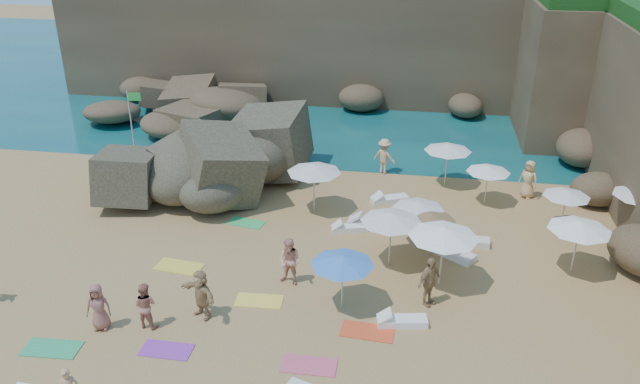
# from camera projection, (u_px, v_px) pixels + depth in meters

# --- Properties ---
(ground) EXTENTS (120.00, 120.00, 0.00)m
(ground) POSITION_uv_depth(u_px,v_px,m) (259.00, 265.00, 24.93)
(ground) COLOR tan
(ground) RESTS_ON ground
(seawater) EXTENTS (120.00, 120.00, 0.00)m
(seawater) POSITION_uv_depth(u_px,v_px,m) (348.00, 75.00, 51.69)
(seawater) COLOR #0C4751
(seawater) RESTS_ON ground
(cliff_back) EXTENTS (44.00, 8.00, 8.00)m
(cliff_back) POSITION_uv_depth(u_px,v_px,m) (368.00, 39.00, 45.23)
(cliff_back) COLOR brown
(cliff_back) RESTS_ON ground
(cliff_corner) EXTENTS (10.00, 12.00, 8.00)m
(cliff_corner) POSITION_uv_depth(u_px,v_px,m) (602.00, 64.00, 38.60)
(cliff_corner) COLOR brown
(cliff_corner) RESTS_ON ground
(rock_promontory) EXTENTS (12.00, 7.00, 2.00)m
(rock_promontory) POSITION_uv_depth(u_px,v_px,m) (156.00, 122.00, 40.79)
(rock_promontory) COLOR brown
(rock_promontory) RESTS_ON ground
(marina_masts) EXTENTS (3.10, 0.10, 6.00)m
(marina_masts) POSITION_uv_depth(u_px,v_px,m) (156.00, 32.00, 52.80)
(marina_masts) COLOR white
(marina_masts) RESTS_ON ground
(rock_outcrop) EXTENTS (10.71, 9.38, 3.58)m
(rock_outcrop) POSITION_uv_depth(u_px,v_px,m) (217.00, 182.00, 32.18)
(rock_outcrop) COLOR brown
(rock_outcrop) RESTS_ON ground
(flag_pole) EXTENTS (0.77, 0.10, 3.96)m
(flag_pole) POSITION_uv_depth(u_px,v_px,m) (133.00, 116.00, 33.93)
(flag_pole) COLOR silver
(flag_pole) RESTS_ON ground
(parasol_0) EXTENTS (2.37, 2.37, 2.24)m
(parasol_0) POSITION_uv_depth(u_px,v_px,m) (448.00, 147.00, 31.03)
(parasol_0) COLOR silver
(parasol_0) RESTS_ON ground
(parasol_1) EXTENTS (2.50, 2.50, 2.37)m
(parasol_1) POSITION_uv_depth(u_px,v_px,m) (314.00, 168.00, 28.34)
(parasol_1) COLOR silver
(parasol_1) RESTS_ON ground
(parasol_2) EXTENTS (2.07, 2.07, 1.95)m
(parasol_2) POSITION_uv_depth(u_px,v_px,m) (489.00, 169.00, 29.23)
(parasol_2) COLOR silver
(parasol_2) RESTS_ON ground
(parasol_3) EXTENTS (2.02, 2.02, 1.91)m
(parasol_3) POSITION_uv_depth(u_px,v_px,m) (567.00, 193.00, 26.93)
(parasol_3) COLOR silver
(parasol_3) RESTS_ON ground
(parasol_5) EXTENTS (2.16, 2.16, 2.04)m
(parasol_5) POSITION_uv_depth(u_px,v_px,m) (418.00, 205.00, 25.60)
(parasol_5) COLOR silver
(parasol_5) RESTS_ON ground
(parasol_6) EXTENTS (2.08, 2.08, 1.97)m
(parasol_6) POSITION_uv_depth(u_px,v_px,m) (430.00, 217.00, 24.83)
(parasol_6) COLOR silver
(parasol_6) RESTS_ON ground
(parasol_7) EXTENTS (2.39, 2.39, 2.26)m
(parasol_7) POSITION_uv_depth(u_px,v_px,m) (580.00, 226.00, 23.59)
(parasol_7) COLOR silver
(parasol_7) RESTS_ON ground
(parasol_9) EXTENTS (2.44, 2.44, 2.31)m
(parasol_9) POSITION_uv_depth(u_px,v_px,m) (391.00, 217.00, 24.11)
(parasol_9) COLOR silver
(parasol_9) RESTS_ON ground
(parasol_10) EXTENTS (2.27, 2.27, 2.15)m
(parasol_10) POSITION_uv_depth(u_px,v_px,m) (343.00, 260.00, 21.54)
(parasol_10) COLOR silver
(parasol_10) RESTS_ON ground
(parasol_11) EXTENTS (2.62, 2.62, 2.48)m
(parasol_11) POSITION_uv_depth(u_px,v_px,m) (444.00, 232.00, 22.72)
(parasol_11) COLOR silver
(parasol_11) RESTS_ON ground
(lounger_0) EXTENTS (1.87, 0.71, 0.29)m
(lounger_0) POSITION_uv_depth(u_px,v_px,m) (467.00, 241.00, 26.41)
(lounger_0) COLOR silver
(lounger_0) RESTS_ON ground
(lounger_1) EXTENTS (1.65, 0.98, 0.24)m
(lounger_1) POSITION_uv_depth(u_px,v_px,m) (349.00, 228.00, 27.47)
(lounger_1) COLOR white
(lounger_1) RESTS_ON ground
(lounger_2) EXTENTS (2.13, 0.97, 0.32)m
(lounger_2) POSITION_uv_depth(u_px,v_px,m) (371.00, 225.00, 27.66)
(lounger_2) COLOR white
(lounger_2) RESTS_ON ground
(lounger_3) EXTENTS (1.88, 1.29, 0.28)m
(lounger_3) POSITION_uv_depth(u_px,v_px,m) (389.00, 200.00, 30.02)
(lounger_3) COLOR white
(lounger_3) RESTS_ON ground
(lounger_4) EXTENTS (1.99, 1.66, 0.31)m
(lounger_4) POSITION_uv_depth(u_px,v_px,m) (452.00, 253.00, 25.51)
(lounger_4) COLOR white
(lounger_4) RESTS_ON ground
(lounger_5) EXTENTS (1.79, 0.87, 0.27)m
(lounger_5) POSITION_uv_depth(u_px,v_px,m) (402.00, 321.00, 21.42)
(lounger_5) COLOR white
(lounger_5) RESTS_ON ground
(towel_3) EXTENTS (1.88, 1.02, 0.03)m
(towel_3) POSITION_uv_depth(u_px,v_px,m) (52.00, 348.00, 20.31)
(towel_3) COLOR #2C9D5F
(towel_3) RESTS_ON ground
(towel_4) EXTENTS (1.96, 1.15, 0.03)m
(towel_4) POSITION_uv_depth(u_px,v_px,m) (179.00, 267.00, 24.81)
(towel_4) COLOR yellow
(towel_4) RESTS_ON ground
(towel_6) EXTENTS (1.68, 0.85, 0.03)m
(towel_6) POSITION_uv_depth(u_px,v_px,m) (167.00, 350.00, 20.25)
(towel_6) COLOR purple
(towel_6) RESTS_ON ground
(towel_9) EXTENTS (1.75, 0.89, 0.03)m
(towel_9) POSITION_uv_depth(u_px,v_px,m) (309.00, 365.00, 19.58)
(towel_9) COLOR #D5536A
(towel_9) RESTS_ON ground
(towel_10) EXTENTS (1.86, 1.03, 0.03)m
(towel_10) POSITION_uv_depth(u_px,v_px,m) (367.00, 332.00, 21.10)
(towel_10) COLOR #E74B24
(towel_10) RESTS_ON ground
(towel_11) EXTENTS (1.73, 1.08, 0.03)m
(towel_11) POSITION_uv_depth(u_px,v_px,m) (246.00, 223.00, 28.15)
(towel_11) COLOR #36BD5F
(towel_11) RESTS_ON ground
(towel_12) EXTENTS (1.75, 0.94, 0.03)m
(towel_12) POSITION_uv_depth(u_px,v_px,m) (259.00, 301.00, 22.72)
(towel_12) COLOR yellow
(towel_12) RESTS_ON ground
(person_stand_1) EXTENTS (0.90, 0.75, 1.70)m
(person_stand_1) POSITION_uv_depth(u_px,v_px,m) (145.00, 305.00, 21.06)
(person_stand_1) COLOR #B9745C
(person_stand_1) RESTS_ON ground
(person_stand_2) EXTENTS (1.34, 0.98, 1.92)m
(person_stand_2) POSITION_uv_depth(u_px,v_px,m) (384.00, 156.00, 32.89)
(person_stand_2) COLOR #E4AF81
(person_stand_2) RESTS_ON ground
(person_stand_3) EXTENTS (1.08, 1.17, 1.92)m
(person_stand_3) POSITION_uv_depth(u_px,v_px,m) (429.00, 281.00, 22.16)
(person_stand_3) COLOR #A27F51
(person_stand_3) RESTS_ON ground
(person_stand_4) EXTENTS (1.05, 0.96, 1.91)m
(person_stand_4) POSITION_uv_depth(u_px,v_px,m) (528.00, 179.00, 30.22)
(person_stand_4) COLOR #DDB074
(person_stand_4) RESTS_ON ground
(person_stand_5) EXTENTS (1.34, 0.40, 1.44)m
(person_stand_5) POSITION_uv_depth(u_px,v_px,m) (110.00, 172.00, 31.57)
(person_stand_5) COLOR #B36B59
(person_stand_5) RESTS_ON ground
(person_lie_2) EXTENTS (1.16, 1.83, 0.45)m
(person_lie_2) POSITION_uv_depth(u_px,v_px,m) (101.00, 323.00, 21.20)
(person_lie_2) COLOR #975C4B
(person_lie_2) RESTS_ON ground
(person_lie_3) EXTENTS (2.40, 2.44, 0.48)m
(person_lie_3) POSITION_uv_depth(u_px,v_px,m) (203.00, 311.00, 21.80)
(person_lie_3) COLOR tan
(person_lie_3) RESTS_ON ground
(person_lie_5) EXTENTS (1.42, 2.05, 0.71)m
(person_lie_5) POSITION_uv_depth(u_px,v_px,m) (290.00, 276.00, 23.60)
(person_lie_5) COLOR #DD987E
(person_lie_5) RESTS_ON ground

